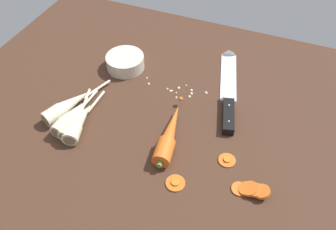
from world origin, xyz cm
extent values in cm
cube|color=#42281C|center=(0.00, 0.00, -2.00)|extent=(120.00, 90.00, 4.00)
cube|color=silver|center=(9.98, 19.61, 0.25)|extent=(9.30, 20.46, 0.50)
cone|color=silver|center=(7.16, 30.45, 0.25)|extent=(4.59, 3.90, 3.96)
cube|color=silver|center=(12.50, 9.93, 1.10)|extent=(3.35, 2.68, 2.20)
cube|color=black|center=(14.14, 3.64, 1.10)|extent=(5.48, 11.35, 2.20)
sphere|color=silver|center=(13.43, 6.35, 2.20)|extent=(0.50, 0.50, 0.50)
sphere|color=silver|center=(14.84, 0.93, 2.20)|extent=(0.50, 0.50, 0.50)
cylinder|color=#D6601E|center=(3.53, -13.36, 2.10)|extent=(5.00, 6.69, 4.20)
cone|color=#D6601E|center=(2.52, -6.01, 2.10)|extent=(5.96, 15.23, 3.99)
sphere|color=#D6601E|center=(1.16, 3.99, 2.10)|extent=(1.20, 1.20, 1.20)
cylinder|color=#5B7F3D|center=(4.03, -17.01, 2.10)|extent=(1.32, 1.15, 1.20)
cylinder|color=beige|center=(-18.81, -16.52, 2.00)|extent=(5.06, 5.29, 4.00)
cone|color=beige|center=(-20.51, -10.74, 2.00)|extent=(5.82, 8.47, 3.80)
cylinder|color=beige|center=(-22.24, -4.81, 1.10)|extent=(3.02, 8.20, 0.70)
cylinder|color=#7A6647|center=(-18.20, -18.60, 2.00)|extent=(2.77, 1.08, 2.80)
cylinder|color=beige|center=(-22.14, -15.80, 2.00)|extent=(4.21, 4.29, 4.00)
cone|color=beige|center=(-21.85, -10.13, 2.00)|extent=(4.17, 7.45, 3.80)
cylinder|color=beige|center=(-21.55, -4.32, 1.10)|extent=(1.11, 7.89, 0.70)
cylinder|color=#7A6647|center=(-22.25, -17.84, 2.00)|extent=(2.81, 0.44, 2.80)
cylinder|color=beige|center=(-19.62, -16.28, 2.00)|extent=(4.06, 4.34, 4.00)
cone|color=beige|center=(-19.53, -10.33, 2.00)|extent=(3.91, 7.66, 3.80)
cylinder|color=beige|center=(-19.44, -4.24, 1.10)|extent=(0.82, 8.24, 0.70)
cylinder|color=#7A6647|center=(-19.65, -18.42, 2.00)|extent=(2.80, 0.34, 2.80)
cylinder|color=beige|center=(-26.39, -13.09, 2.00)|extent=(5.44, 5.96, 4.00)
cone|color=beige|center=(-24.06, -6.72, 2.00)|extent=(6.56, 9.46, 3.80)
cylinder|color=beige|center=(-21.66, -0.19, 1.10)|extent=(3.89, 9.06, 0.70)
cylinder|color=#7A6647|center=(-27.23, -15.38, 2.00)|extent=(2.73, 1.25, 2.80)
cylinder|color=#D6601E|center=(21.79, -15.24, 0.35)|extent=(3.52, 3.52, 0.70)
cylinder|color=#D6601E|center=(23.17, -14.93, 0.60)|extent=(3.53, 3.48, 1.71)
cylinder|color=#D6601E|center=(23.77, -14.84, 0.84)|extent=(3.80, 3.80, 2.04)
cylinder|color=#D6601E|center=(25.05, -14.87, 1.09)|extent=(3.44, 3.38, 1.63)
cylinder|color=#D6601E|center=(26.30, -14.87, 1.33)|extent=(3.62, 3.59, 1.92)
cylinder|color=#D6601E|center=(8.55, -19.01, 0.35)|extent=(4.29, 4.29, 0.70)
cylinder|color=orange|center=(8.55, -19.01, 0.62)|extent=(1.80, 1.80, 0.16)
cylinder|color=#D6601E|center=(17.34, -8.98, 0.35)|extent=(3.98, 3.98, 0.70)
cylinder|color=orange|center=(17.34, -8.98, 0.62)|extent=(1.67, 1.67, 0.16)
cylinder|color=beige|center=(-19.20, 12.49, 2.00)|extent=(11.00, 11.00, 4.00)
cylinder|color=#ABA392|center=(-19.20, 12.49, 2.48)|extent=(8.80, 8.80, 2.80)
sphere|color=beige|center=(6.05, 10.77, 0.43)|extent=(0.85, 0.85, 0.85)
sphere|color=beige|center=(-11.42, 10.36, 0.27)|extent=(0.55, 0.55, 0.55)
sphere|color=beige|center=(-4.35, 8.36, 0.30)|extent=(0.60, 0.60, 0.60)
sphere|color=beige|center=(2.03, 10.22, 0.39)|extent=(0.79, 0.79, 0.79)
sphere|color=beige|center=(-1.53, 7.76, 0.25)|extent=(0.49, 0.49, 0.49)
sphere|color=beige|center=(-0.88, 6.16, 0.25)|extent=(0.50, 0.50, 0.50)
sphere|color=beige|center=(2.47, 8.98, 0.41)|extent=(0.82, 0.82, 0.82)
sphere|color=beige|center=(-0.20, 11.66, 0.24)|extent=(0.47, 0.47, 0.47)
sphere|color=beige|center=(10.35, 11.18, 0.36)|extent=(0.71, 0.71, 0.71)
sphere|color=beige|center=(2.36, 7.66, 0.41)|extent=(0.83, 0.83, 0.83)
sphere|color=beige|center=(-3.20, 7.86, 0.39)|extent=(0.78, 0.78, 0.78)
sphere|color=beige|center=(-0.80, 5.96, 0.24)|extent=(0.48, 0.48, 0.48)
sphere|color=beige|center=(-2.92, 8.16, 0.26)|extent=(0.52, 0.52, 0.52)
sphere|color=beige|center=(-9.97, 8.25, 0.37)|extent=(0.75, 0.75, 0.75)
sphere|color=beige|center=(-1.56, 9.82, 0.42)|extent=(0.83, 0.83, 0.83)
camera|label=1|loc=(22.25, -57.47, 65.71)|focal=37.38mm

